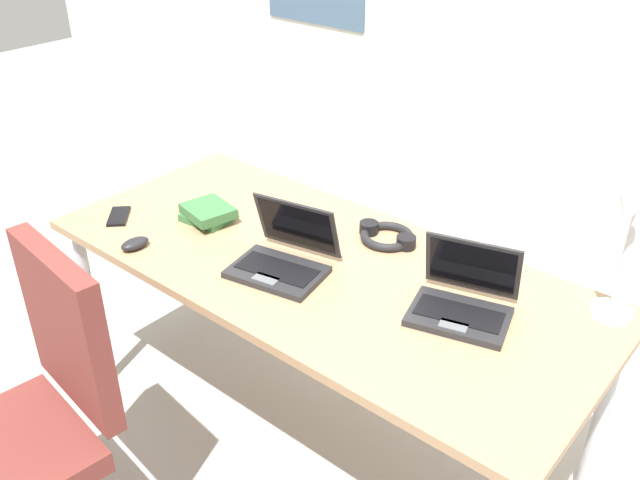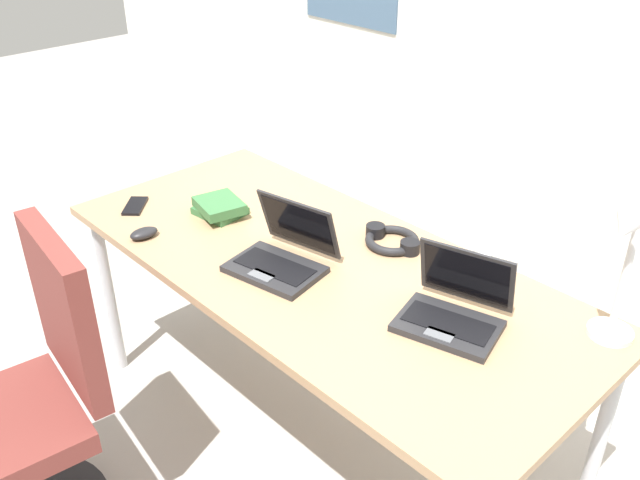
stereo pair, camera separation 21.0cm
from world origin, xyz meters
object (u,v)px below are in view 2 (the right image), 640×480
at_px(laptop_front_right, 282,255).
at_px(laptop_near_mouse, 453,310).
at_px(pill_bottle, 482,265).
at_px(desk_lamp, 619,278).
at_px(cell_phone, 135,206).
at_px(book_stack, 220,207).
at_px(computer_mouse, 144,233).
at_px(headphones, 392,240).
at_px(office_chair, 28,423).

height_order(laptop_front_right, laptop_near_mouse, laptop_front_right).
bearing_deg(pill_bottle, desk_lamp, -2.89).
relative_size(laptop_front_right, laptop_near_mouse, 1.00).
xyz_separation_m(desk_lamp, cell_phone, (-1.53, -0.50, -0.19)).
bearing_deg(laptop_front_right, pill_bottle, 41.11).
distance_m(cell_phone, pill_bottle, 1.25).
height_order(pill_bottle, book_stack, pill_bottle).
xyz_separation_m(laptop_front_right, book_stack, (-0.41, 0.06, -0.01)).
bearing_deg(computer_mouse, pill_bottle, 39.80).
distance_m(headphones, book_stack, 0.62).
xyz_separation_m(laptop_near_mouse, computer_mouse, (-0.99, -0.37, -0.02)).
bearing_deg(laptop_near_mouse, headphones, 153.17).
xyz_separation_m(laptop_near_mouse, cell_phone, (-1.21, -0.28, -0.04)).
bearing_deg(office_chair, computer_mouse, 107.98).
xyz_separation_m(cell_phone, office_chair, (0.40, -0.64, -0.35)).
bearing_deg(computer_mouse, cell_phone, 162.76).
bearing_deg(desk_lamp, headphones, -177.81).
bearing_deg(desk_lamp, laptop_near_mouse, -144.83).
bearing_deg(pill_bottle, headphones, -171.41).
xyz_separation_m(cell_phone, book_stack, (0.26, 0.19, 0.03)).
xyz_separation_m(book_stack, office_chair, (0.14, -0.83, -0.37)).
distance_m(laptop_near_mouse, cell_phone, 1.24).
bearing_deg(office_chair, laptop_near_mouse, 48.35).
height_order(desk_lamp, computer_mouse, desk_lamp).
xyz_separation_m(desk_lamp, office_chair, (-1.14, -1.14, -0.54)).
height_order(computer_mouse, headphones, headphones).
height_order(cell_phone, book_stack, book_stack).
distance_m(laptop_near_mouse, book_stack, 0.95).
bearing_deg(cell_phone, office_chair, -103.43).
relative_size(laptop_near_mouse, cell_phone, 2.37).
height_order(desk_lamp, headphones, desk_lamp).
distance_m(desk_lamp, laptop_near_mouse, 0.42).
bearing_deg(laptop_front_right, headphones, 68.07).
distance_m(laptop_front_right, book_stack, 0.42).
xyz_separation_m(computer_mouse, cell_phone, (-0.22, 0.09, -0.01)).
relative_size(computer_mouse, cell_phone, 0.71).
height_order(computer_mouse, cell_phone, computer_mouse).
bearing_deg(cell_phone, desk_lamp, -27.05).
height_order(pill_bottle, office_chair, office_chair).
relative_size(desk_lamp, cell_phone, 2.94).
height_order(computer_mouse, pill_bottle, pill_bottle).
relative_size(book_stack, office_chair, 0.20).
bearing_deg(headphones, laptop_near_mouse, -26.83).
xyz_separation_m(computer_mouse, book_stack, (0.04, 0.28, 0.01)).
distance_m(cell_phone, headphones, 0.94).
relative_size(laptop_front_right, headphones, 1.51).
bearing_deg(computer_mouse, laptop_front_right, 31.29).
bearing_deg(laptop_front_right, cell_phone, -169.53).
bearing_deg(cell_phone, book_stack, -9.56).
distance_m(pill_bottle, office_chair, 1.43).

